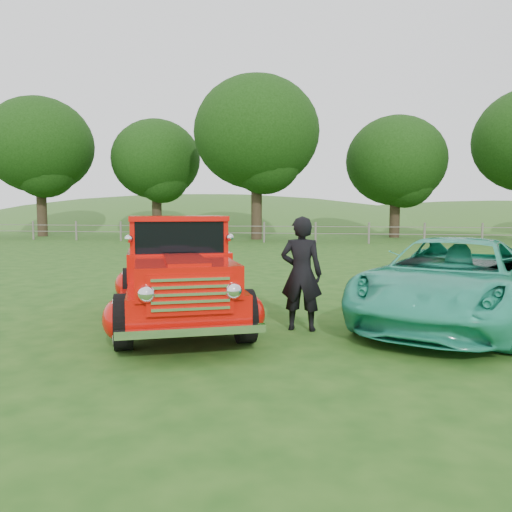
% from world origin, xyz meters
% --- Properties ---
extents(ground, '(140.00, 140.00, 0.00)m').
position_xyz_m(ground, '(0.00, 0.00, 0.00)').
color(ground, '#1C4713').
rests_on(ground, ground).
extents(distant_hills, '(116.00, 60.00, 18.00)m').
position_xyz_m(distant_hills, '(-4.08, 59.46, -4.55)').
color(distant_hills, '#346324').
rests_on(distant_hills, ground).
extents(fence_line, '(48.00, 0.12, 1.20)m').
position_xyz_m(fence_line, '(0.00, 22.00, 0.60)').
color(fence_line, '#696258').
rests_on(fence_line, ground).
extents(tree_far_west, '(7.60, 7.60, 9.93)m').
position_xyz_m(tree_far_west, '(-20.00, 26.00, 6.49)').
color(tree_far_west, '#2E2117').
rests_on(tree_far_west, ground).
extents(tree_mid_west, '(6.40, 6.40, 8.46)m').
position_xyz_m(tree_mid_west, '(-12.00, 28.00, 5.55)').
color(tree_mid_west, '#2E2117').
rests_on(tree_mid_west, ground).
extents(tree_near_west, '(8.00, 8.00, 10.42)m').
position_xyz_m(tree_near_west, '(-4.00, 25.00, 6.80)').
color(tree_near_west, '#2E2117').
rests_on(tree_near_west, ground).
extents(tree_near_east, '(6.80, 6.80, 8.33)m').
position_xyz_m(tree_near_east, '(5.00, 29.00, 5.25)').
color(tree_near_east, '#2E2117').
rests_on(tree_near_east, ground).
extents(red_pickup, '(3.59, 5.27, 1.78)m').
position_xyz_m(red_pickup, '(-0.94, 1.06, 0.80)').
color(red_pickup, black).
rests_on(red_pickup, ground).
extents(teal_sedan, '(4.09, 5.59, 1.41)m').
position_xyz_m(teal_sedan, '(3.55, 1.81, 0.71)').
color(teal_sedan, teal).
rests_on(teal_sedan, ground).
extents(man, '(0.67, 0.46, 1.78)m').
position_xyz_m(man, '(1.13, 0.88, 0.89)').
color(man, black).
rests_on(man, ground).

